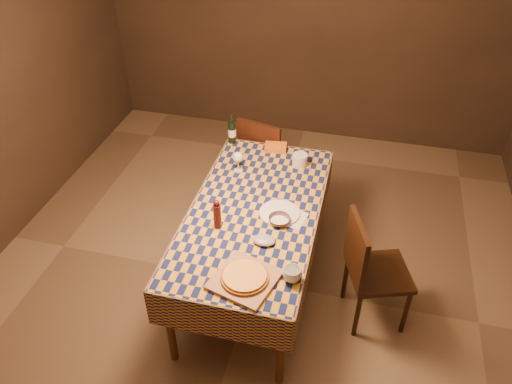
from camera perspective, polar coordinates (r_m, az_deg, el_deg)
room at (r=3.31m, az=-0.21°, el=5.66°), size 5.00×5.10×2.70m
dining_table at (r=3.70m, az=-0.18°, el=-2.99°), size 0.94×1.84×0.77m
cutting_board at (r=3.15m, az=-1.31°, el=-9.95°), size 0.46×0.46×0.02m
pizza at (r=3.13m, az=-1.31°, el=-9.63°), size 0.39×0.39×0.03m
pepper_mill at (r=3.46m, az=-4.46°, el=-2.55°), size 0.06×0.06×0.23m
bowl at (r=3.53m, az=2.69°, el=-3.24°), size 0.19×0.19×0.05m
wine_glass at (r=3.99m, az=-2.07°, el=3.91°), size 0.09×0.09×0.17m
wine_bottle at (r=4.37m, az=-2.76°, el=6.88°), size 0.08×0.08×0.27m
deli_tub at (r=4.10m, az=5.04°, el=3.66°), size 0.16×0.16×0.10m
takeout_container at (r=4.30m, az=2.27°, el=5.12°), size 0.20×0.15×0.05m
white_plate at (r=3.62m, az=2.70°, el=-2.41°), size 0.30×0.30×0.02m
tumbler at (r=3.13m, az=4.14°, el=-9.37°), size 0.12×0.12×0.09m
flour_patch at (r=3.60m, az=3.59°, el=-2.81°), size 0.30×0.25×0.00m
flour_bag at (r=3.38m, az=0.93°, el=-5.52°), size 0.18×0.16×0.04m
chair_far at (r=4.68m, az=0.96°, el=4.14°), size 0.51×0.52×0.93m
chair_right at (r=3.67m, az=12.81°, el=-8.31°), size 0.54×0.54×0.93m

